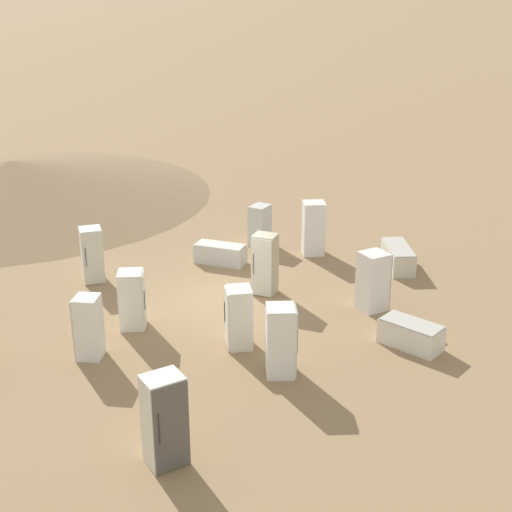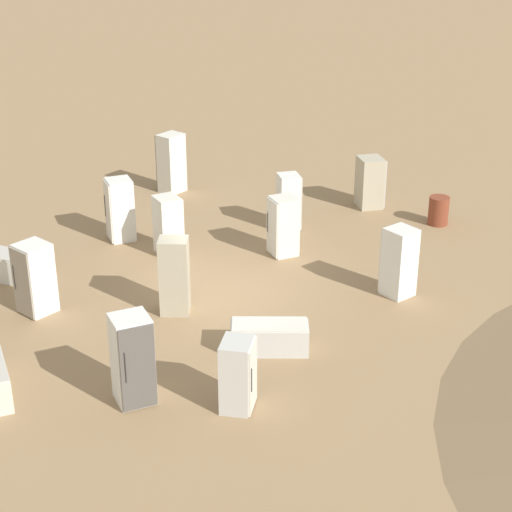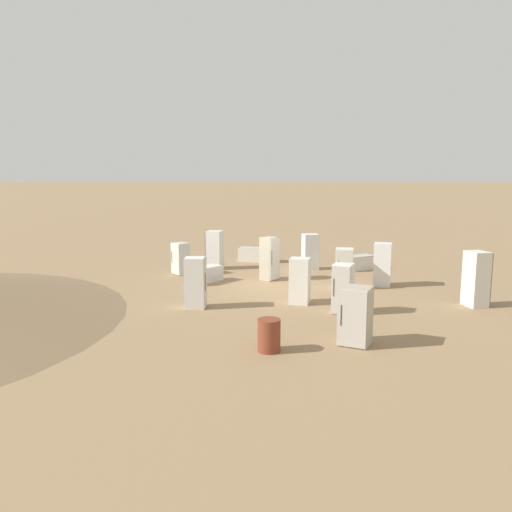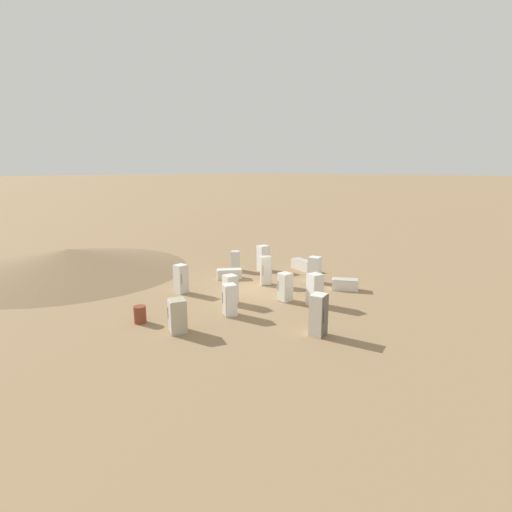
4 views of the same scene
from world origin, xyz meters
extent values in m
plane|color=#937551|center=(0.00, 0.00, 0.00)|extent=(1000.00, 1000.00, 0.00)
cone|color=#7F6647|center=(-12.69, -6.28, 0.78)|extent=(16.86, 16.86, 1.57)
cube|color=white|center=(2.47, -3.81, 0.81)|extent=(0.77, 0.75, 1.62)
cube|color=#BCB7AD|center=(2.36, -4.09, 0.81)|extent=(0.56, 0.25, 1.55)
cylinder|color=#2D2D2D|center=(2.15, -4.04, 0.89)|extent=(0.02, 0.02, 0.57)
cube|color=silver|center=(-2.81, 0.61, 0.31)|extent=(1.49, 1.74, 0.62)
cube|color=silver|center=(-2.81, 0.61, 0.64)|extent=(1.43, 1.67, 0.04)
cube|color=white|center=(1.72, 3.99, 0.85)|extent=(0.85, 0.84, 1.69)
cube|color=gray|center=(1.64, 4.34, 0.85)|extent=(0.66, 0.20, 1.63)
cylinder|color=#2D2D2D|center=(1.87, 4.43, 0.93)|extent=(0.02, 0.02, 0.59)
cube|color=silver|center=(1.11, -2.64, 0.80)|extent=(0.77, 0.75, 1.60)
cube|color=silver|center=(1.17, -2.31, 0.80)|extent=(0.63, 0.16, 1.53)
cylinder|color=#2D2D2D|center=(1.41, -2.33, 0.88)|extent=(0.02, 0.02, 0.56)
cube|color=white|center=(-2.84, 3.84, 0.91)|extent=(0.80, 0.82, 1.82)
cube|color=#56514C|center=(-3.19, 3.91, 0.91)|extent=(0.16, 0.68, 1.75)
cylinder|color=#2D2D2D|center=(-3.18, 4.16, 1.00)|extent=(0.02, 0.02, 0.64)
cube|color=white|center=(-2.40, -3.48, 0.86)|extent=(0.68, 0.67, 1.71)
cube|color=beige|center=(-2.06, -3.46, 0.86)|extent=(0.08, 0.61, 1.64)
cylinder|color=#2D2D2D|center=(-2.02, -3.68, 0.94)|extent=(0.02, 0.02, 0.60)
cube|color=beige|center=(-0.96, 6.08, 0.34)|extent=(2.01, 1.11, 0.68)
cube|color=#BCB7AD|center=(-0.96, 6.08, 0.70)|extent=(1.93, 1.06, 0.04)
cube|color=silver|center=(-4.17, 2.34, 0.72)|extent=(0.90, 0.90, 1.44)
cube|color=silver|center=(-4.38, 2.13, 0.72)|extent=(0.50, 0.51, 1.38)
cylinder|color=#2D2D2D|center=(-4.58, 2.29, 0.79)|extent=(0.02, 0.02, 0.50)
cube|color=silver|center=(7.05, -2.62, 0.94)|extent=(0.79, 0.88, 1.89)
cube|color=#56514C|center=(7.36, -2.53, 0.94)|extent=(0.24, 0.69, 1.81)
cylinder|color=#2D2D2D|center=(7.46, -2.77, 1.04)|extent=(0.02, 0.02, 0.66)
cube|color=#B2A88E|center=(-0.13, 1.38, 0.92)|extent=(0.85, 0.87, 1.84)
cube|color=silver|center=(0.12, 1.20, 0.92)|extent=(0.41, 0.53, 1.76)
cylinder|color=#2D2D2D|center=(0.00, 1.00, 1.01)|extent=(0.02, 0.02, 0.64)
cube|color=silver|center=(4.04, 4.05, 0.32)|extent=(1.71, 1.48, 0.64)
cube|color=#BCB7AD|center=(4.04, 4.05, 0.66)|extent=(1.64, 1.42, 0.04)
cube|color=silver|center=(2.89, -0.14, 0.80)|extent=(0.73, 0.65, 1.60)
cube|color=silver|center=(2.86, -0.45, 0.80)|extent=(0.65, 0.10, 1.54)
cylinder|color=#2D2D2D|center=(2.62, -0.46, 0.88)|extent=(0.02, 0.02, 0.56)
cube|color=white|center=(4.48, 0.45, 0.87)|extent=(0.80, 0.78, 1.74)
cube|color=silver|center=(4.55, 0.79, 0.87)|extent=(0.64, 0.18, 1.68)
cylinder|color=#2D2D2D|center=(4.79, 0.77, 0.96)|extent=(0.02, 0.02, 0.61)
camera|label=1|loc=(18.53, -3.92, 8.70)|focal=50.00mm
camera|label=2|loc=(-15.66, 9.87, 9.39)|focal=60.00mm
camera|label=3|loc=(0.76, -19.63, 4.32)|focal=35.00mm
camera|label=4|loc=(17.08, -16.11, 7.21)|focal=28.00mm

